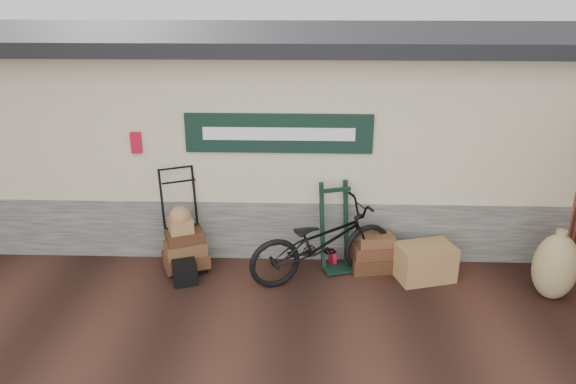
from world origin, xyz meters
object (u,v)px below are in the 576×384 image
object	(u,v)px
green_barrow	(335,227)
suitcase_stack	(373,252)
porter_trolley	(181,219)
wicker_hamper	(425,262)
bicycle	(322,238)
black_trunk	(185,273)

from	to	relation	value
green_barrow	suitcase_stack	size ratio (longest dim) A/B	2.05
porter_trolley	wicker_hamper	size ratio (longest dim) A/B	1.95
suitcase_stack	bicycle	xyz separation A→B (m)	(-0.74, -0.26, 0.33)
porter_trolley	bicycle	xyz separation A→B (m)	(2.00, -0.28, -0.13)
wicker_hamper	porter_trolley	bearing A→B (deg)	175.87
suitcase_stack	wicker_hamper	world-z (taller)	suitcase_stack
black_trunk	suitcase_stack	bearing A→B (deg)	10.36
green_barrow	wicker_hamper	xyz separation A→B (m)	(1.25, -0.26, -0.39)
porter_trolley	green_barrow	bearing A→B (deg)	-23.15
bicycle	porter_trolley	bearing A→B (deg)	59.85
suitcase_stack	black_trunk	bearing A→B (deg)	-169.64
green_barrow	bicycle	distance (m)	0.36
green_barrow	black_trunk	world-z (taller)	green_barrow
porter_trolley	black_trunk	size ratio (longest dim) A/B	4.68
green_barrow	black_trunk	bearing A→B (deg)	176.23
wicker_hamper	black_trunk	world-z (taller)	wicker_hamper
green_barrow	suitcase_stack	world-z (taller)	green_barrow
porter_trolley	green_barrow	size ratio (longest dim) A/B	1.16
porter_trolley	bicycle	bearing A→B (deg)	-31.64
wicker_hamper	black_trunk	size ratio (longest dim) A/B	2.41
suitcase_stack	wicker_hamper	size ratio (longest dim) A/B	0.82
porter_trolley	wicker_hamper	xyz separation A→B (m)	(3.44, -0.25, -0.50)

